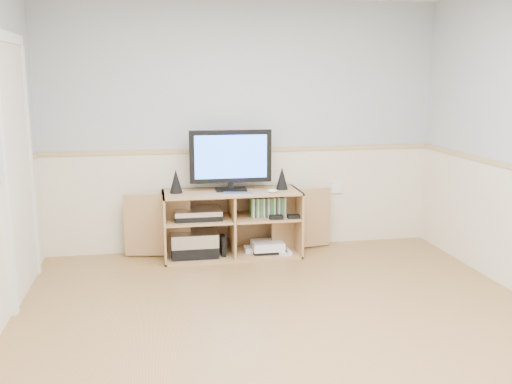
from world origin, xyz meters
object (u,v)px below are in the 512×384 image
(game_consoles, at_px, (266,247))
(media_cabinet, at_px, (231,221))
(monitor, at_px, (231,158))
(keyboard, at_px, (238,193))

(game_consoles, bearing_deg, media_cabinet, 168.41)
(monitor, bearing_deg, game_consoles, -10.01)
(media_cabinet, relative_size, keyboard, 7.59)
(media_cabinet, xyz_separation_m, monitor, (-0.00, -0.01, 0.64))
(media_cabinet, relative_size, game_consoles, 4.67)
(media_cabinet, height_order, keyboard, keyboard)
(monitor, xyz_separation_m, keyboard, (0.04, -0.19, -0.31))
(keyboard, xyz_separation_m, game_consoles, (0.31, 0.13, -0.59))
(monitor, distance_m, game_consoles, 0.97)
(media_cabinet, distance_m, keyboard, 0.38)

